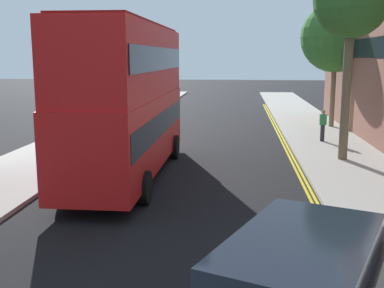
% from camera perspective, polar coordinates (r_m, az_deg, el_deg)
% --- Properties ---
extents(sidewalk_right, '(4.00, 80.00, 0.14)m').
position_cam_1_polar(sidewalk_right, '(20.38, 18.50, -2.54)').
color(sidewalk_right, '#ADA89E').
rests_on(sidewalk_right, ground).
extents(sidewalk_left, '(4.00, 80.00, 0.14)m').
position_cam_1_polar(sidewalk_left, '(21.57, -17.48, -1.79)').
color(sidewalk_left, '#ADA89E').
rests_on(sidewalk_left, ground).
extents(kerb_line_outer, '(0.10, 56.00, 0.01)m').
position_cam_1_polar(kerb_line_outer, '(18.10, 13.37, -4.10)').
color(kerb_line_outer, yellow).
rests_on(kerb_line_outer, ground).
extents(kerb_line_inner, '(0.10, 56.00, 0.01)m').
position_cam_1_polar(kerb_line_inner, '(18.08, 12.87, -4.09)').
color(kerb_line_inner, yellow).
rests_on(kerb_line_inner, ground).
extents(double_decker_bus_away, '(2.82, 10.82, 5.64)m').
position_cam_1_polar(double_decker_bus_away, '(17.69, -7.67, 5.71)').
color(double_decker_bus_away, red).
rests_on(double_decker_bus_away, ground).
extents(pedestrian_far, '(0.34, 0.22, 1.62)m').
position_cam_1_polar(pedestrian_far, '(25.42, 15.44, 2.22)').
color(pedestrian_far, '#2D2D38').
rests_on(pedestrian_far, sidewalk_right).
extents(street_tree_near, '(3.09, 3.09, 8.13)m').
position_cam_1_polar(street_tree_near, '(21.03, 18.62, 15.82)').
color(street_tree_near, '#6B6047').
rests_on(street_tree_near, sidewalk_right).
extents(street_tree_mid, '(4.27, 4.27, 7.62)m').
position_cam_1_polar(street_tree_mid, '(30.89, 16.90, 12.15)').
color(street_tree_mid, '#6B6047').
rests_on(street_tree_mid, sidewalk_right).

